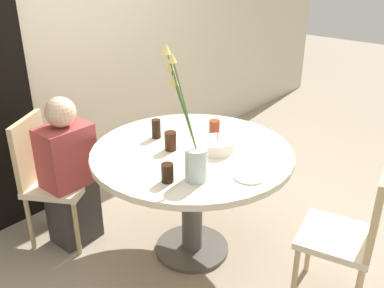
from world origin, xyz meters
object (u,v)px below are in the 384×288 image
(chair_far_back, at_px, (353,229))
(flower_vase, at_px, (192,150))
(drink_glass_1, at_px, (170,141))
(drink_glass_3, at_px, (167,173))
(birthday_cake, at_px, (217,145))
(side_plate, at_px, (250,176))
(drink_glass_2, at_px, (156,129))
(drink_glass_0, at_px, (214,129))
(person_woman, at_px, (69,177))
(chair_near_front, at_px, (47,173))

(chair_far_back, distance_m, flower_vase, 1.00)
(drink_glass_1, relative_size, drink_glass_3, 1.13)
(birthday_cake, distance_m, side_plate, 0.38)
(drink_glass_2, bearing_deg, flower_vase, -116.37)
(birthday_cake, xyz_separation_m, drink_glass_0, (0.15, 0.14, 0.02))
(chair_far_back, relative_size, side_plate, 4.98)
(person_woman, bearing_deg, chair_far_back, -69.09)
(drink_glass_1, height_order, person_woman, person_woman)
(side_plate, xyz_separation_m, drink_glass_1, (-0.03, 0.58, 0.05))
(birthday_cake, xyz_separation_m, drink_glass_2, (-0.10, 0.43, 0.03))
(drink_glass_3, relative_size, person_woman, 0.10)
(drink_glass_3, bearing_deg, flower_vase, -37.84)
(drink_glass_1, xyz_separation_m, drink_glass_2, (0.08, 0.20, 0.00))
(chair_far_back, height_order, drink_glass_3, chair_far_back)
(chair_near_front, xyz_separation_m, flower_vase, (0.24, -1.11, 0.44))
(drink_glass_1, relative_size, drink_glass_2, 0.94)
(drink_glass_0, distance_m, drink_glass_1, 0.34)
(chair_near_front, height_order, drink_glass_1, chair_near_front)
(chair_near_front, xyz_separation_m, drink_glass_2, (0.52, -0.56, 0.32))
(chair_near_front, relative_size, person_woman, 0.85)
(drink_glass_1, distance_m, person_woman, 0.79)
(birthday_cake, height_order, drink_glass_2, drink_glass_2)
(birthday_cake, relative_size, drink_glass_1, 1.87)
(flower_vase, bearing_deg, person_woman, 99.44)
(side_plate, xyz_separation_m, drink_glass_0, (0.30, 0.48, 0.06))
(birthday_cake, distance_m, drink_glass_3, 0.48)
(flower_vase, height_order, person_woman, flower_vase)
(drink_glass_2, xyz_separation_m, drink_glass_3, (-0.38, -0.46, -0.01))
(person_woman, bearing_deg, drink_glass_1, -60.27)
(chair_far_back, distance_m, person_woman, 1.84)
(drink_glass_1, distance_m, drink_glass_2, 0.22)
(chair_far_back, bearing_deg, drink_glass_2, -92.45)
(person_woman, bearing_deg, drink_glass_3, -86.57)
(drink_glass_1, xyz_separation_m, person_woman, (-0.36, 0.63, -0.33))
(side_plate, height_order, person_woman, person_woman)
(chair_near_front, distance_m, drink_glass_2, 0.83)
(flower_vase, height_order, side_plate, flower_vase)
(chair_near_front, xyz_separation_m, birthday_cake, (0.62, -0.99, 0.29))
(flower_vase, xyz_separation_m, drink_glass_3, (-0.11, 0.08, -0.13))
(side_plate, bearing_deg, drink_glass_1, 92.59)
(drink_glass_1, relative_size, person_woman, 0.11)
(chair_far_back, distance_m, drink_glass_3, 1.07)
(drink_glass_0, xyz_separation_m, drink_glass_3, (-0.63, -0.17, -0.01))
(flower_vase, bearing_deg, chair_far_back, -56.44)
(birthday_cake, height_order, flower_vase, flower_vase)
(drink_glass_3, xyz_separation_m, person_woman, (-0.05, 0.89, -0.32))
(chair_far_back, height_order, birthday_cake, chair_far_back)
(drink_glass_2, height_order, drink_glass_3, drink_glass_2)
(chair_far_back, xyz_separation_m, drink_glass_1, (-0.30, 1.09, 0.32))
(flower_vase, bearing_deg, side_plate, -45.82)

